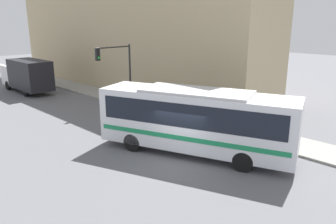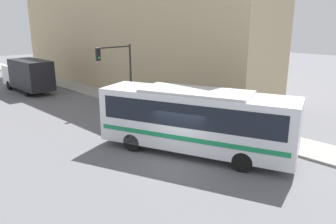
% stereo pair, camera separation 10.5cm
% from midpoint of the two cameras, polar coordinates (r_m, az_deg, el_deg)
% --- Properties ---
extents(ground_plane, '(120.00, 120.00, 0.00)m').
position_cam_midpoint_polar(ground_plane, '(16.80, 2.36, -8.32)').
color(ground_plane, slate).
extents(sidewalk, '(2.73, 70.00, 0.13)m').
position_cam_midpoint_polar(sidewalk, '(35.52, -15.39, 4.10)').
color(sidewalk, gray).
rests_on(sidewalk, ground_plane).
extents(building_facade, '(6.00, 33.05, 11.89)m').
position_cam_midpoint_polar(building_facade, '(35.25, -7.69, 14.07)').
color(building_facade, tan).
rests_on(building_facade, ground_plane).
extents(city_bus, '(5.85, 10.45, 3.43)m').
position_cam_midpoint_polar(city_bus, '(17.01, 4.64, -0.98)').
color(city_bus, silver).
rests_on(city_bus, ground_plane).
extents(delivery_truck, '(2.35, 7.27, 3.20)m').
position_cam_midpoint_polar(delivery_truck, '(35.04, -23.44, 5.99)').
color(delivery_truck, black).
rests_on(delivery_truck, ground_plane).
extents(fire_hydrant, '(0.26, 0.35, 0.80)m').
position_cam_midpoint_polar(fire_hydrant, '(22.99, 2.81, -0.28)').
color(fire_hydrant, red).
rests_on(fire_hydrant, sidewalk).
extents(traffic_light_pole, '(3.28, 0.35, 4.88)m').
position_cam_midpoint_polar(traffic_light_pole, '(26.21, -8.81, 8.18)').
color(traffic_light_pole, '#2D2D2D').
rests_on(traffic_light_pole, sidewalk).
extents(parking_meter, '(0.14, 0.14, 1.21)m').
position_cam_midpoint_polar(parking_meter, '(25.78, -4.13, 2.43)').
color(parking_meter, '#2D2D2D').
rests_on(parking_meter, sidewalk).
extents(pedestrian_near_corner, '(0.34, 0.34, 1.85)m').
position_cam_midpoint_polar(pedestrian_near_corner, '(26.53, -1.68, 3.12)').
color(pedestrian_near_corner, slate).
rests_on(pedestrian_near_corner, sidewalk).
extents(pedestrian_mid_block, '(0.34, 0.34, 1.86)m').
position_cam_midpoint_polar(pedestrian_mid_block, '(25.00, -0.37, 2.37)').
color(pedestrian_mid_block, '#23283D').
rests_on(pedestrian_mid_block, sidewalk).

